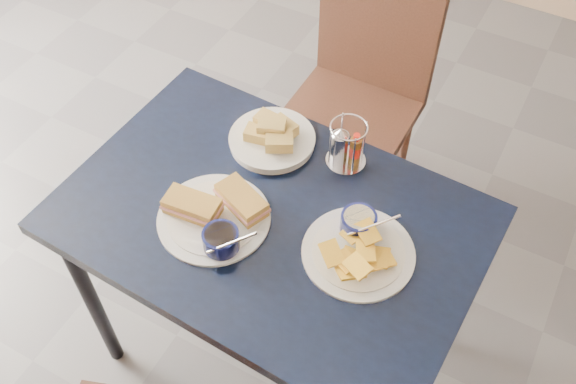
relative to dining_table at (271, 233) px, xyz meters
The scene contains 6 objects.
dining_table is the anchor object (origin of this frame).
chair_far 0.83m from the dining_table, 96.31° to the left, with size 0.44×0.41×0.92m.
sandwich_plate 0.17m from the dining_table, 144.61° to the right, with size 0.31×0.29×0.12m.
plantain_plate 0.26m from the dining_table, ahead, with size 0.28×0.28×0.12m.
bread_basket 0.27m from the dining_table, 118.09° to the left, with size 0.24×0.24×0.08m.
condiment_caddy 0.31m from the dining_table, 72.06° to the left, with size 0.11×0.11×0.14m.
Camera 1 is at (0.45, -0.71, 2.06)m, focal length 40.00 mm.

